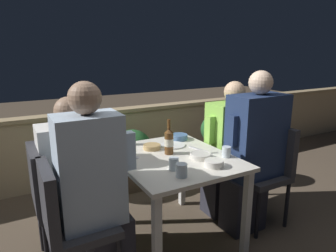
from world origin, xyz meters
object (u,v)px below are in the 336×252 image
(chair_right_far, at_px, (244,153))
(person_green_blouse, at_px, (229,149))
(chair_left_far, at_px, (52,193))
(beer_bottle, at_px, (169,141))
(person_white_polo, at_px, (79,179))
(potted_plant, at_px, (218,141))
(person_blue_shirt, at_px, (96,189))
(chair_right_near, at_px, (268,164))
(chair_left_near, at_px, (66,218))
(person_navy_jumper, at_px, (253,153))

(chair_right_far, distance_m, person_green_blouse, 0.21)
(chair_left_far, distance_m, beer_bottle, 0.92)
(chair_left_far, xyz_separation_m, person_green_blouse, (1.55, -0.03, 0.08))
(chair_right_far, bearing_deg, person_white_polo, 179.05)
(person_white_polo, xyz_separation_m, potted_plant, (1.67, 0.52, -0.10))
(person_blue_shirt, xyz_separation_m, chair_right_near, (1.51, 0.04, -0.14))
(chair_right_far, bearing_deg, chair_left_near, -168.51)
(chair_left_far, distance_m, potted_plant, 1.93)
(beer_bottle, height_order, potted_plant, beer_bottle)
(chair_left_near, distance_m, person_blue_shirt, 0.23)
(person_green_blouse, bearing_deg, chair_left_far, 179.05)
(person_navy_jumper, height_order, chair_right_far, person_navy_jumper)
(person_navy_jumper, xyz_separation_m, beer_bottle, (-0.67, 0.22, 0.15))
(person_white_polo, xyz_separation_m, person_green_blouse, (1.35, -0.03, 0.02))
(person_white_polo, bearing_deg, person_green_blouse, -1.09)
(beer_bottle, xyz_separation_m, potted_plant, (0.99, 0.64, -0.32))
(chair_left_far, relative_size, potted_plant, 1.08)
(chair_right_far, height_order, beer_bottle, beer_bottle)
(person_blue_shirt, relative_size, potted_plant, 1.64)
(person_blue_shirt, xyz_separation_m, chair_right_far, (1.52, 0.35, -0.14))
(chair_left_near, height_order, chair_left_far, same)
(beer_bottle, relative_size, potted_plant, 0.34)
(person_blue_shirt, bearing_deg, chair_right_near, 1.40)
(chair_left_far, bearing_deg, person_blue_shirt, -60.02)
(potted_plant, bearing_deg, chair_left_near, -153.91)
(chair_right_near, xyz_separation_m, potted_plant, (0.14, 0.86, -0.04))
(chair_right_far, relative_size, beer_bottle, 3.18)
(chair_left_far, bearing_deg, chair_right_near, -11.05)
(person_green_blouse, bearing_deg, person_navy_jumper, -91.81)
(person_white_polo, height_order, chair_right_far, person_white_polo)
(person_navy_jumper, bearing_deg, person_white_polo, 165.93)
(person_white_polo, height_order, beer_bottle, person_white_polo)
(chair_left_far, bearing_deg, person_white_polo, 0.00)
(person_blue_shirt, height_order, potted_plant, person_blue_shirt)
(chair_right_near, relative_size, beer_bottle, 3.18)
(person_white_polo, bearing_deg, person_navy_jumper, -14.07)
(person_navy_jumper, distance_m, person_green_blouse, 0.32)
(chair_right_near, height_order, beer_bottle, beer_bottle)
(chair_left_far, distance_m, chair_right_near, 1.76)
(chair_left_far, bearing_deg, chair_left_near, -85.85)
(chair_left_near, relative_size, chair_right_near, 1.00)
(chair_left_near, xyz_separation_m, person_white_polo, (0.17, 0.37, 0.06))
(person_white_polo, distance_m, person_green_blouse, 1.36)
(chair_right_far, height_order, potted_plant, chair_right_far)
(person_white_polo, relative_size, chair_right_far, 1.37)
(chair_right_near, relative_size, person_green_blouse, 0.71)
(person_white_polo, bearing_deg, chair_right_near, -12.40)
(person_navy_jumper, relative_size, chair_right_far, 1.54)
(person_white_polo, relative_size, person_navy_jumper, 0.89)
(person_green_blouse, bearing_deg, potted_plant, 60.31)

